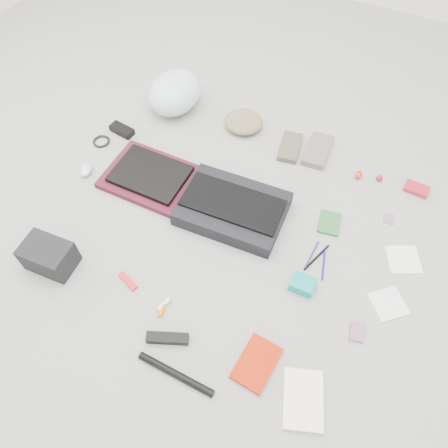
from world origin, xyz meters
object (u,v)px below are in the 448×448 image
at_px(book_red, 256,363).
at_px(accordion_wallet, 302,284).
at_px(laptop, 150,174).
at_px(bike_helmet, 175,92).
at_px(messenger_bag, 233,209).
at_px(camera_bag, 49,256).

bearing_deg(book_red, accordion_wallet, 88.32).
bearing_deg(laptop, accordion_wallet, -14.52).
height_order(laptop, book_red, laptop).
distance_m(bike_helmet, book_red, 1.39).
xyz_separation_m(book_red, accordion_wallet, (0.04, 0.35, 0.01)).
height_order(messenger_bag, bike_helmet, bike_helmet).
distance_m(laptop, bike_helmet, 0.50).
xyz_separation_m(bike_helmet, accordion_wallet, (0.96, -0.68, -0.07)).
xyz_separation_m(bike_helmet, camera_bag, (0.03, -1.03, -0.03)).
bearing_deg(book_red, bike_helmet, 135.87).
distance_m(camera_bag, accordion_wallet, 1.00).
bearing_deg(bike_helmet, messenger_bag, -40.46).
bearing_deg(laptop, messenger_bag, -1.56).
distance_m(bike_helmet, accordion_wallet, 1.18).
bearing_deg(camera_bag, laptop, 73.54).
relative_size(bike_helmet, accordion_wallet, 3.39).
bearing_deg(camera_bag, book_red, -4.38).
distance_m(laptop, book_red, 0.96).
relative_size(laptop, camera_bag, 1.74).
bearing_deg(messenger_bag, laptop, 175.35).
height_order(messenger_bag, camera_bag, camera_bag).
distance_m(book_red, accordion_wallet, 0.35).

